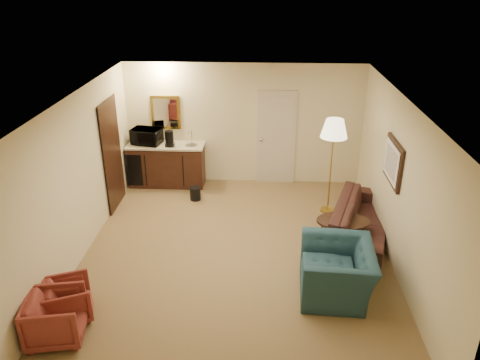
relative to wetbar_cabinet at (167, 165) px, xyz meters
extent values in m
plane|color=olive|center=(1.65, -2.72, -0.46)|extent=(6.00, 6.00, 0.00)
cube|color=beige|center=(1.65, 0.28, 0.84)|extent=(5.00, 0.02, 2.60)
cube|color=beige|center=(-0.85, -2.72, 0.84)|extent=(0.02, 6.00, 2.60)
cube|color=beige|center=(4.15, -2.72, 0.84)|extent=(0.02, 6.00, 2.60)
cube|color=white|center=(1.65, -2.72, 2.14)|extent=(5.00, 6.00, 0.02)
cube|color=beige|center=(2.35, 0.25, 0.56)|extent=(0.82, 0.06, 2.05)
cube|color=black|center=(-0.82, -1.02, 0.59)|extent=(0.06, 0.98, 2.10)
cube|color=gold|center=(0.00, 0.25, 1.09)|extent=(0.62, 0.04, 0.72)
cube|color=black|center=(4.11, -2.32, 1.09)|extent=(0.06, 0.90, 0.70)
cube|color=#3A1D12|center=(0.00, 0.00, 0.00)|extent=(1.64, 0.58, 0.92)
imported|color=black|center=(3.80, -2.06, -0.01)|extent=(1.33, 2.38, 0.89)
imported|color=#1D404A|center=(3.16, -3.62, 0.05)|extent=(0.81, 1.20, 1.01)
imported|color=brown|center=(-0.50, -4.72, -0.11)|extent=(0.75, 0.78, 0.70)
imported|color=brown|center=(-0.50, -4.32, -0.16)|extent=(0.73, 0.75, 0.60)
cube|color=black|center=(3.42, -2.35, -0.21)|extent=(1.00, 0.79, 0.51)
cube|color=#B1913B|center=(3.35, -1.07, 0.47)|extent=(0.66, 0.66, 1.87)
cylinder|color=black|center=(0.71, -0.72, -0.32)|extent=(0.22, 0.22, 0.27)
imported|color=black|center=(-0.40, 0.04, 0.66)|extent=(0.66, 0.45, 0.41)
cylinder|color=black|center=(0.11, -0.08, 0.63)|extent=(0.21, 0.21, 0.33)
camera|label=1|loc=(2.05, -9.24, 3.87)|focal=35.00mm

